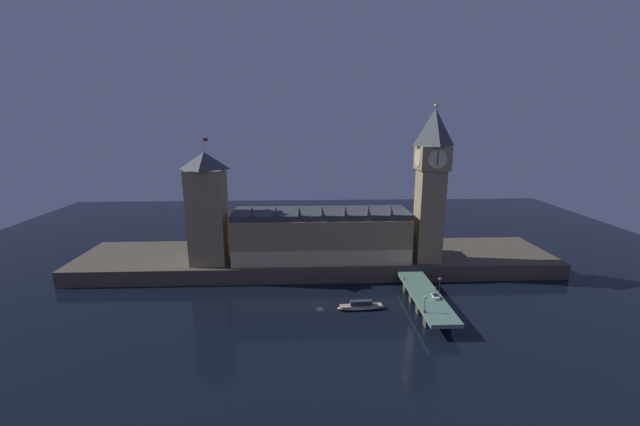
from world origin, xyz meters
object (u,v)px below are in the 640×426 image
pedestrian_mid_walk (436,288)px  clock_tower (431,181)px  pedestrian_far_rail (405,278)px  pedestrian_near_rail (426,310)px  boat_upstream (361,306)px  car_southbound_lead (435,296)px  street_lamp_mid (440,283)px  victoria_tower (207,208)px  street_lamp_near (425,302)px

pedestrian_mid_walk → clock_tower: bearing=80.1°
pedestrian_mid_walk → pedestrian_far_rail: (-9.27, 10.36, -0.07)m
pedestrian_near_rail → pedestrian_mid_walk: size_ratio=1.02×
pedestrian_near_rail → boat_upstream: 24.57m
car_southbound_lead → pedestrian_mid_walk: bearing=69.8°
clock_tower → pedestrian_near_rail: clock_tower is taller
boat_upstream → clock_tower: bearing=43.9°
car_southbound_lead → pedestrian_mid_walk: (2.32, 6.29, 0.26)m
street_lamp_mid → boat_upstream: 30.31m
pedestrian_mid_walk → boat_upstream: (-28.79, -3.26, -5.17)m
pedestrian_far_rail → boat_upstream: size_ratio=0.09×
pedestrian_near_rail → street_lamp_mid: street_lamp_mid is taller
victoria_tower → boat_upstream: (62.41, -34.93, -29.92)m
pedestrian_near_rail → boat_upstream: pedestrian_near_rail is taller
victoria_tower → street_lamp_mid: 100.13m
clock_tower → car_southbound_lead: size_ratio=16.32×
pedestrian_near_rail → street_lamp_near: size_ratio=0.29×
street_lamp_near → street_lamp_mid: bearing=55.6°
pedestrian_far_rail → street_lamp_mid: street_lamp_mid is taller
clock_tower → street_lamp_near: bearing=-107.7°
victoria_tower → pedestrian_mid_walk: victoria_tower is taller
pedestrian_near_rail → pedestrian_far_rail: (-0.00, 27.61, -0.09)m
pedestrian_near_rail → street_lamp_near: street_lamp_near is taller
street_lamp_mid → victoria_tower: bearing=159.6°
street_lamp_mid → street_lamp_near: bearing=-124.4°
street_lamp_near → victoria_tower: bearing=149.1°
clock_tower → pedestrian_mid_walk: size_ratio=39.08×
car_southbound_lead → pedestrian_far_rail: size_ratio=2.59×
clock_tower → street_lamp_near: (-14.82, -46.56, -33.44)m
clock_tower → boat_upstream: (-33.94, -32.71, -41.49)m
pedestrian_mid_walk → street_lamp_mid: street_lamp_mid is taller
clock_tower → pedestrian_near_rail: (-14.42, -46.70, -36.30)m
street_lamp_mid → pedestrian_near_rail: bearing=-123.1°
clock_tower → pedestrian_mid_walk: 47.04m
victoria_tower → pedestrian_mid_walk: size_ratio=31.32×
clock_tower → pedestrian_far_rail: bearing=-127.1°
car_southbound_lead → pedestrian_far_rail: bearing=112.7°
pedestrian_near_rail → street_lamp_near: 2.89m
street_lamp_near → clock_tower: bearing=72.3°
clock_tower → boat_upstream: 62.80m
car_southbound_lead → boat_upstream: 27.09m
street_lamp_mid → clock_tower: bearing=81.5°
victoria_tower → car_southbound_lead: size_ratio=13.08×
pedestrian_mid_walk → pedestrian_far_rail: size_ratio=1.08×
victoria_tower → pedestrian_far_rail: (81.92, -21.32, -24.82)m
victoria_tower → boat_upstream: size_ratio=3.02×
pedestrian_mid_walk → street_lamp_near: 19.86m
victoria_tower → street_lamp_near: 97.49m
car_southbound_lead → street_lamp_near: bearing=-124.2°
clock_tower → pedestrian_mid_walk: clock_tower is taller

